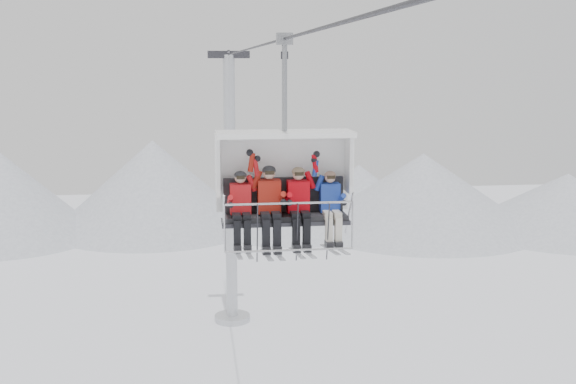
{
  "coord_description": "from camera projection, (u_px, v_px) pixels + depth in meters",
  "views": [
    {
      "loc": [
        -1.69,
        -13.02,
        12.83
      ],
      "look_at": [
        0.0,
        0.0,
        10.51
      ],
      "focal_mm": 45.0,
      "sensor_mm": 36.0,
      "label": 1
    }
  ],
  "objects": [
    {
      "name": "ridgeline",
      "position": [
        198.0,
        196.0,
        55.53
      ],
      "size": [
        72.0,
        21.0,
        7.0
      ],
      "color": "silver",
      "rests_on": "ground"
    },
    {
      "name": "lift_tower_right",
      "position": [
        231.0,
        209.0,
        35.64
      ],
      "size": [
        2.0,
        1.8,
        13.48
      ],
      "color": "#B6B9BE",
      "rests_on": "ground"
    },
    {
      "name": "haul_cable",
      "position": [
        288.0,
        38.0,
        12.85
      ],
      "size": [
        0.06,
        50.0,
        0.06
      ],
      "primitive_type": "cylinder",
      "rotation": [
        1.57,
        0.0,
        0.0
      ],
      "color": "#2F2F34",
      "rests_on": "lift_tower_left"
    },
    {
      "name": "chairlift_carrier",
      "position": [
        284.0,
        175.0,
        13.92
      ],
      "size": [
        2.6,
        1.17,
        3.98
      ],
      "color": "black",
      "rests_on": "haul_cable"
    },
    {
      "name": "skier_far_left",
      "position": [
        241.0,
        206.0,
        13.59
      ],
      "size": [
        0.39,
        1.69,
        1.57
      ],
      "color": "red",
      "rests_on": "chairlift_carrier"
    },
    {
      "name": "skier_center_left",
      "position": [
        270.0,
        203.0,
        13.66
      ],
      "size": [
        0.44,
        1.69,
        1.71
      ],
      "color": "#A31E12",
      "rests_on": "chairlift_carrier"
    },
    {
      "name": "skier_center_right",
      "position": [
        299.0,
        204.0,
        13.73
      ],
      "size": [
        0.42,
        1.69,
        1.66
      ],
      "color": "red",
      "rests_on": "chairlift_carrier"
    },
    {
      "name": "skier_far_right",
      "position": [
        331.0,
        205.0,
        13.81
      ],
      "size": [
        0.38,
        1.69,
        1.52
      ],
      "color": "#1E3BA3",
      "rests_on": "chairlift_carrier"
    }
  ]
}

